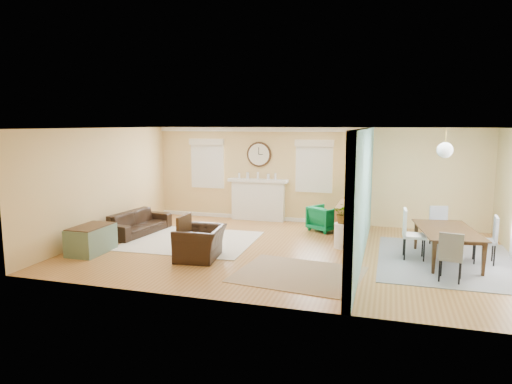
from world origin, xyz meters
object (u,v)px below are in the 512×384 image
Objects in this scene: green_chair at (325,218)px; eames_chair at (200,243)px; sofa at (138,223)px; credenza at (348,220)px; dining_table at (448,246)px.

eames_chair is at bearing 89.91° from green_chair.
green_chair is (4.38, 1.62, 0.04)m from sofa.
eames_chair is at bearing -134.06° from credenza.
sofa is 1.02× the size of dining_table.
green_chair is 3.34m from dining_table.
eames_chair is (2.34, -1.54, 0.05)m from sofa.
credenza is 0.79× the size of dining_table.
sofa is at bearing -129.54° from eames_chair.
sofa is 5.14m from credenza.
sofa is 1.88× the size of eames_chair.
credenza reaches higher than eames_chair.
green_chair is at bearing -63.14° from sofa.
green_chair is 0.75m from credenza.
sofa is at bearing 53.10° from green_chair.
dining_table is (2.09, -1.54, -0.07)m from credenza.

